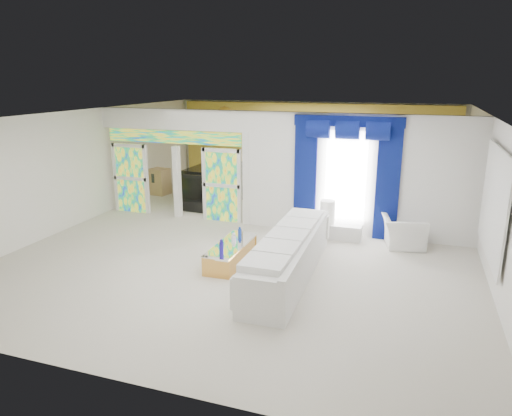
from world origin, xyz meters
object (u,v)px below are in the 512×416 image
(armchair, at_px, (402,231))
(grand_piano, at_px, (219,183))
(console_table, at_px, (339,232))
(white_sofa, at_px, (289,258))
(coffee_table, at_px, (231,254))

(armchair, height_order, grand_piano, grand_piano)
(console_table, relative_size, grand_piano, 0.52)
(white_sofa, height_order, coffee_table, white_sofa)
(armchair, bearing_deg, console_table, 80.70)
(white_sofa, bearing_deg, armchair, 50.34)
(console_table, height_order, grand_piano, grand_piano)
(console_table, distance_m, armchair, 1.49)
(console_table, bearing_deg, white_sofa, -102.93)
(armchair, bearing_deg, grand_piano, 54.07)
(console_table, height_order, armchair, armchair)
(grand_piano, bearing_deg, armchair, -22.31)
(white_sofa, height_order, grand_piano, grand_piano)
(white_sofa, relative_size, coffee_table, 2.31)
(coffee_table, distance_m, console_table, 2.97)
(coffee_table, xyz_separation_m, grand_piano, (-2.42, 4.99, 0.33))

